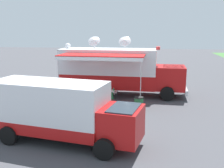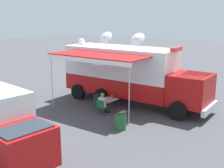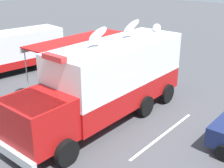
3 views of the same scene
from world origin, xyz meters
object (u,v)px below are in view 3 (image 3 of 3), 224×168
water_bottle (77,90)px  seated_responder (70,90)px  folding_chair_at_table (68,91)px  trash_bin (22,99)px  support_truck (16,51)px  folding_table (78,92)px  command_truck (107,79)px  folding_chair_beside_table (90,90)px

water_bottle → seated_responder: size_ratio=0.18×
water_bottle → folding_chair_at_table: (0.87, -0.14, -0.32)m
seated_responder → trash_bin: (1.40, 1.99, -0.20)m
seated_responder → support_truck: 6.58m
trash_bin → support_truck: support_truck is taller
folding_table → support_truck: support_truck is taller
seated_responder → folding_chair_at_table: bearing=-1.7°
command_truck → water_bottle: bearing=-1.2°
folding_chair_beside_table → folding_chair_at_table: bearing=45.5°
command_truck → support_truck: command_truck is taller
folding_table → water_bottle: water_bottle is taller
folding_chair_at_table → support_truck: size_ratio=0.12×
folding_chair_beside_table → support_truck: bearing=-3.3°
folding_chair_at_table → seated_responder: size_ratio=0.70×
folding_chair_at_table → water_bottle: bearing=171.0°
water_bottle → seated_responder: (0.68, -0.13, -0.18)m
command_truck → folding_chair_beside_table: size_ratio=10.99×
trash_bin → support_truck: bearing=-33.0°
command_truck → folding_table: size_ratio=11.60×
command_truck → water_bottle: size_ratio=42.68×
folding_table → water_bottle: bearing=116.7°
water_bottle → seated_responder: bearing=-11.0°
seated_responder → trash_bin: size_ratio=1.37×
folding_chair_beside_table → support_truck: (7.06, -0.41, 0.87)m
trash_bin → seated_responder: bearing=-125.2°
command_truck → folding_chair_beside_table: command_truck is taller
trash_bin → folding_chair_beside_table: bearing=-125.8°
folding_table → folding_chair_at_table: bearing=-0.4°
folding_chair_beside_table → seated_responder: 1.07m
command_truck → support_truck: (9.10, -1.43, -0.56)m
folding_chair_at_table → folding_chair_beside_table: 1.18m
folding_chair_beside_table → support_truck: support_truck is taller
command_truck → folding_table: command_truck is taller
folding_chair_at_table → trash_bin: 2.34m
command_truck → folding_chair_at_table: command_truck is taller
seated_responder → support_truck: (6.42, -1.26, 0.73)m
water_bottle → support_truck: bearing=-11.1°
water_bottle → seated_responder: 0.71m
command_truck → support_truck: 9.23m
water_bottle → support_truck: (7.10, -1.39, 0.55)m
folding_chair_beside_table → water_bottle: bearing=92.1°
seated_responder → support_truck: size_ratio=0.18×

